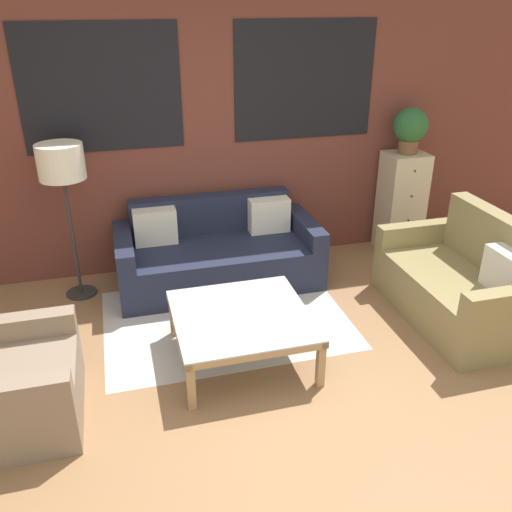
# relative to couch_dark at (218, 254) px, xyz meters

# --- Properties ---
(ground_plane) EXTENTS (16.00, 16.00, 0.00)m
(ground_plane) POSITION_rel_couch_dark_xyz_m (0.05, -1.95, -0.28)
(ground_plane) COLOR #8E6642
(wall_back_brick) EXTENTS (8.40, 0.09, 2.80)m
(wall_back_brick) POSITION_rel_couch_dark_xyz_m (0.05, 0.49, 1.13)
(wall_back_brick) COLOR brown
(wall_back_brick) RESTS_ON ground_plane
(rug) EXTENTS (2.06, 1.49, 0.00)m
(rug) POSITION_rel_couch_dark_xyz_m (-0.08, -0.73, -0.28)
(rug) COLOR #BCB7B2
(rug) RESTS_ON ground_plane
(couch_dark) EXTENTS (1.90, 0.88, 0.78)m
(couch_dark) POSITION_rel_couch_dark_xyz_m (0.00, 0.00, 0.00)
(couch_dark) COLOR #1E2338
(couch_dark) RESTS_ON ground_plane
(settee_vintage) EXTENTS (0.80, 1.45, 0.92)m
(settee_vintage) POSITION_rel_couch_dark_xyz_m (1.87, -1.21, 0.03)
(settee_vintage) COLOR olive
(settee_vintage) RESTS_ON ground_plane
(armchair_corner) EXTENTS (0.80, 0.88, 0.84)m
(armchair_corner) POSITION_rel_couch_dark_xyz_m (-1.70, -1.56, -0.00)
(armchair_corner) COLOR #84705B
(armchair_corner) RESTS_ON ground_plane
(coffee_table) EXTENTS (1.00, 1.00, 0.40)m
(coffee_table) POSITION_rel_couch_dark_xyz_m (-0.08, -1.31, 0.07)
(coffee_table) COLOR silver
(coffee_table) RESTS_ON ground_plane
(floor_lamp) EXTENTS (0.39, 0.39, 1.43)m
(floor_lamp) POSITION_rel_couch_dark_xyz_m (-1.30, 0.07, 0.94)
(floor_lamp) COLOR #2D2D2D
(floor_lamp) RESTS_ON ground_plane
(drawer_cabinet) EXTENTS (0.42, 0.39, 1.07)m
(drawer_cabinet) POSITION_rel_couch_dark_xyz_m (2.06, 0.22, 0.26)
(drawer_cabinet) COLOR #C6B793
(drawer_cabinet) RESTS_ON ground_plane
(potted_plant) EXTENTS (0.35, 0.35, 0.46)m
(potted_plant) POSITION_rel_couch_dark_xyz_m (2.06, 0.22, 1.06)
(potted_plant) COLOR brown
(potted_plant) RESTS_ON drawer_cabinet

